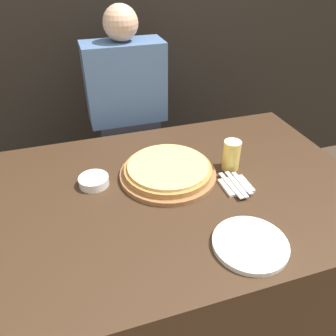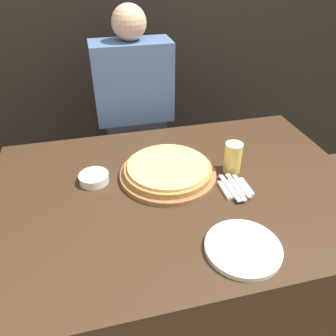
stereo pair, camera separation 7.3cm
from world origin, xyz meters
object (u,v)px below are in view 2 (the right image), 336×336
object	(u,v)px
pizza_on_board	(168,171)
dinner_plate	(243,248)
side_bowl	(94,178)
spoon	(242,186)
dinner_knife	(236,187)
fork	(230,188)
beer_glass	(233,156)
diner_person	(136,130)

from	to	relation	value
pizza_on_board	dinner_plate	bearing A→B (deg)	-73.15
side_bowl	spoon	xyz separation A→B (m)	(0.56, -0.19, -0.00)
side_bowl	dinner_knife	size ratio (longest dim) A/B	0.69
pizza_on_board	side_bowl	xyz separation A→B (m)	(-0.30, 0.03, -0.01)
fork	spoon	xyz separation A→B (m)	(0.05, 0.00, 0.00)
beer_glass	fork	xyz separation A→B (m)	(-0.06, -0.13, -0.06)
pizza_on_board	dinner_knife	xyz separation A→B (m)	(0.24, -0.15, -0.01)
dinner_plate	diner_person	xyz separation A→B (m)	(-0.18, 1.08, -0.11)
beer_glass	dinner_knife	size ratio (longest dim) A/B	0.74
side_bowl	diner_person	bearing A→B (deg)	66.48
diner_person	beer_glass	bearing A→B (deg)	-64.29
diner_person	pizza_on_board	bearing A→B (deg)	-86.20
dinner_plate	pizza_on_board	bearing A→B (deg)	106.85
fork	dinner_knife	distance (m)	0.02
dinner_knife	fork	bearing A→B (deg)	180.00
side_bowl	fork	xyz separation A→B (m)	(0.51, -0.19, -0.00)
dinner_knife	diner_person	xyz separation A→B (m)	(-0.28, 0.78, -0.12)
side_bowl	fork	bearing A→B (deg)	-19.98
beer_glass	dinner_plate	xyz separation A→B (m)	(-0.14, -0.42, -0.06)
dinner_knife	spoon	xyz separation A→B (m)	(0.02, 0.00, 0.00)
beer_glass	spoon	size ratio (longest dim) A/B	0.88
pizza_on_board	dinner_knife	bearing A→B (deg)	-33.01
pizza_on_board	beer_glass	xyz separation A→B (m)	(0.27, -0.02, 0.05)
fork	dinner_knife	world-z (taller)	same
beer_glass	diner_person	world-z (taller)	diner_person
dinner_plate	dinner_knife	world-z (taller)	dinner_plate
spoon	beer_glass	bearing A→B (deg)	85.01
diner_person	side_bowl	bearing A→B (deg)	-113.52
beer_glass	spoon	distance (m)	0.14
diner_person	dinner_knife	bearing A→B (deg)	-70.43
beer_glass	dinner_plate	size ratio (longest dim) A/B	0.53
pizza_on_board	spoon	bearing A→B (deg)	-30.43
dinner_plate	spoon	distance (m)	0.32
dinner_knife	spoon	world-z (taller)	same
dinner_knife	diner_person	size ratio (longest dim) A/B	0.13
dinner_plate	diner_person	bearing A→B (deg)	99.34
beer_glass	dinner_plate	distance (m)	0.45
beer_glass	dinner_knife	distance (m)	0.15
beer_glass	diner_person	size ratio (longest dim) A/B	0.10
pizza_on_board	spoon	world-z (taller)	pizza_on_board
fork	dinner_knife	xyz separation A→B (m)	(0.02, 0.00, 0.00)
pizza_on_board	diner_person	world-z (taller)	diner_person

